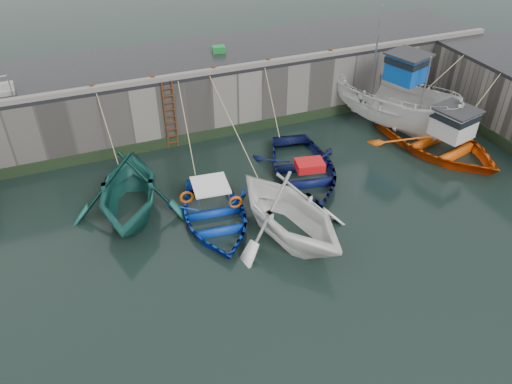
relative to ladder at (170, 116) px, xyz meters
name	(u,v)px	position (x,y,z in m)	size (l,w,h in m)	color
ground	(309,282)	(2.00, -9.91, -1.59)	(120.00, 120.00, 0.00)	black
quay_back	(198,88)	(2.00, 2.59, -0.09)	(30.00, 5.00, 3.00)	slate
road_back	(195,57)	(2.00, 2.59, 1.49)	(30.00, 5.00, 0.16)	black
kerb_back	(210,71)	(2.00, 0.24, 1.67)	(30.00, 0.30, 0.20)	slate
algae_back	(215,134)	(2.00, 0.05, -1.34)	(30.00, 0.08, 0.50)	black
ladder	(170,116)	(0.00, 0.00, 0.00)	(0.51, 0.08, 3.20)	#3F1E0F
boat_near_white	(132,212)	(-2.66, -4.14, -1.59)	(4.49, 5.20, 2.74)	#175249
boat_near_white_rope	(118,167)	(-2.66, -0.78, -1.59)	(0.04, 3.12, 3.10)	tan
boat_near_blue	(215,221)	(0.12, -5.83, -1.59)	(3.48, 4.87, 1.01)	#0B34AC
boat_near_blue_rope	(185,164)	(0.12, -1.62, -1.59)	(0.04, 4.29, 3.10)	tan
boat_near_blacktrim	(288,234)	(2.32, -7.53, -1.59)	(4.57, 5.30, 2.79)	white
boat_near_blacktrim_rope	(239,164)	(2.32, -2.47, -1.59)	(0.04, 5.74, 3.10)	tan
boat_near_navy	(303,175)	(4.52, -4.29, -1.59)	(3.88, 5.43, 1.12)	#09103E
boat_near_navy_rope	(271,137)	(4.52, -0.85, -1.59)	(0.04, 3.20, 3.10)	tan
boat_far_white	(390,102)	(10.34, -1.73, -0.40)	(5.01, 7.85, 5.84)	white
boat_far_orange	(437,141)	(11.10, -4.59, -1.17)	(5.90, 7.23, 4.31)	#E9550C
fish_crate	(219,49)	(3.17, 2.57, 1.72)	(0.61, 0.44, 0.30)	#15772A
bollard_a	(92,87)	(-3.00, 0.34, 1.71)	(0.18, 0.18, 0.28)	#3F1E0F
bollard_b	(153,78)	(-0.50, 0.34, 1.71)	(0.18, 0.18, 0.28)	#3F1E0F
bollard_c	(214,69)	(2.20, 0.34, 1.71)	(0.18, 0.18, 0.28)	#3F1E0F
bollard_d	(268,61)	(4.80, 0.34, 1.71)	(0.18, 0.18, 0.28)	#3F1E0F
bollard_e	(330,52)	(8.00, 0.34, 1.71)	(0.18, 0.18, 0.28)	#3F1E0F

